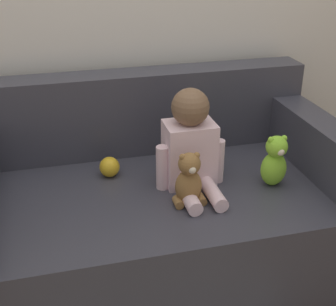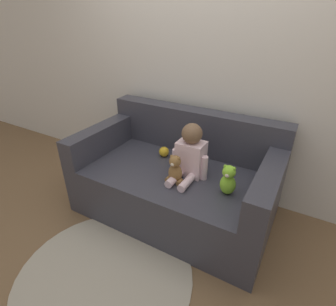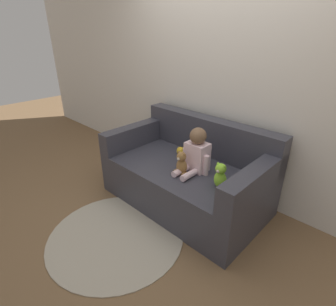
{
  "view_description": "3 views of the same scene",
  "coord_description": "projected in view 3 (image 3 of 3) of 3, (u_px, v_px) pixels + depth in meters",
  "views": [
    {
      "loc": [
        -0.41,
        -1.8,
        1.54
      ],
      "look_at": [
        0.04,
        -0.05,
        0.65
      ],
      "focal_mm": 50.0,
      "sensor_mm": 36.0,
      "label": 1
    },
    {
      "loc": [
        0.92,
        -1.73,
        1.67
      ],
      "look_at": [
        -0.05,
        -0.03,
        0.62
      ],
      "focal_mm": 28.0,
      "sensor_mm": 36.0,
      "label": 2
    },
    {
      "loc": [
        1.57,
        -1.89,
        1.77
      ],
      "look_at": [
        -0.15,
        -0.11,
        0.59
      ],
      "focal_mm": 28.0,
      "sensor_mm": 36.0,
      "label": 3
    }
  ],
  "objects": [
    {
      "name": "ground_plane",
      "position": [
        184.0,
        201.0,
        2.98
      ],
      "size": [
        12.0,
        12.0,
        0.0
      ],
      "primitive_type": "plane",
      "color": "brown"
    },
    {
      "name": "floor_rug",
      "position": [
        116.0,
        236.0,
        2.46
      ],
      "size": [
        1.26,
        1.26,
        0.01
      ],
      "color": "#B2A893",
      "rests_on": "ground_plane"
    },
    {
      "name": "couch",
      "position": [
        188.0,
        175.0,
        2.87
      ],
      "size": [
        1.72,
        0.98,
        0.88
      ],
      "color": "#383842",
      "rests_on": "ground_plane"
    },
    {
      "name": "plush_toy_side",
      "position": [
        220.0,
        176.0,
        2.32
      ],
      "size": [
        0.12,
        0.11,
        0.24
      ],
      "color": "#8CD133",
      "rests_on": "couch"
    },
    {
      "name": "wall_back",
      "position": [
        222.0,
        77.0,
        2.79
      ],
      "size": [
        8.0,
        0.05,
        2.6
      ],
      "color": "silver",
      "rests_on": "ground_plane"
    },
    {
      "name": "person_baby",
      "position": [
        196.0,
        153.0,
        2.59
      ],
      "size": [
        0.32,
        0.37,
        0.45
      ],
      "color": "silver",
      "rests_on": "couch"
    },
    {
      "name": "toy_ball",
      "position": [
        181.0,
        151.0,
        2.97
      ],
      "size": [
        0.1,
        0.1,
        0.1
      ],
      "color": "gold",
      "rests_on": "couch"
    },
    {
      "name": "teddy_bear_brown",
      "position": [
        181.0,
        164.0,
        2.56
      ],
      "size": [
        0.14,
        0.11,
        0.24
      ],
      "color": "olive",
      "rests_on": "couch"
    }
  ]
}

